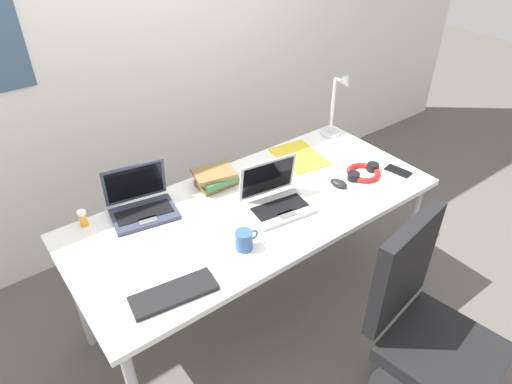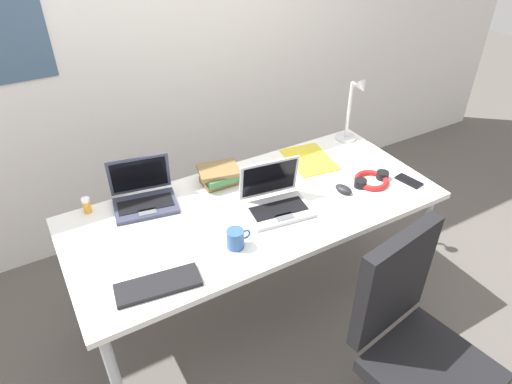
{
  "view_description": "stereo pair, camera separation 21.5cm",
  "coord_description": "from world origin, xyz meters",
  "px_view_note": "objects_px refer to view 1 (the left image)",
  "views": [
    {
      "loc": [
        -1.05,
        -1.4,
        2.07
      ],
      "look_at": [
        0.0,
        0.0,
        0.82
      ],
      "focal_mm": 31.95,
      "sensor_mm": 36.0,
      "label": 1
    },
    {
      "loc": [
        -0.88,
        -1.52,
        2.07
      ],
      "look_at": [
        0.0,
        0.0,
        0.82
      ],
      "focal_mm": 31.95,
      "sensor_mm": 36.0,
      "label": 2
    }
  ],
  "objects_px": {
    "headphones": "(363,172)",
    "paper_folder_near_mouse": "(299,156)",
    "cell_phone": "(398,171)",
    "desk_lamp": "(337,106)",
    "pill_bottle": "(83,218)",
    "laptop_near_lamp": "(276,199)",
    "office_chair": "(425,344)",
    "external_keyboard": "(174,293)",
    "coffee_mug": "(244,240)",
    "book_stack": "(216,178)",
    "laptop_back_right": "(141,204)",
    "computer_mouse": "(339,183)"
  },
  "relations": [
    {
      "from": "headphones",
      "to": "paper_folder_near_mouse",
      "type": "height_order",
      "value": "headphones"
    },
    {
      "from": "cell_phone",
      "to": "desk_lamp",
      "type": "bearing_deg",
      "value": 78.8
    },
    {
      "from": "headphones",
      "to": "pill_bottle",
      "type": "distance_m",
      "value": 1.42
    },
    {
      "from": "laptop_near_lamp",
      "to": "office_chair",
      "type": "height_order",
      "value": "office_chair"
    },
    {
      "from": "external_keyboard",
      "to": "coffee_mug",
      "type": "xyz_separation_m",
      "value": [
        0.37,
        0.06,
        0.03
      ]
    },
    {
      "from": "coffee_mug",
      "to": "book_stack",
      "type": "bearing_deg",
      "value": 71.24
    },
    {
      "from": "laptop_back_right",
      "to": "paper_folder_near_mouse",
      "type": "distance_m",
      "value": 0.93
    },
    {
      "from": "pill_bottle",
      "to": "paper_folder_near_mouse",
      "type": "xyz_separation_m",
      "value": [
        1.18,
        -0.14,
        -0.04
      ]
    },
    {
      "from": "laptop_back_right",
      "to": "book_stack",
      "type": "relative_size",
      "value": 1.44
    },
    {
      "from": "desk_lamp",
      "to": "book_stack",
      "type": "xyz_separation_m",
      "value": [
        -0.86,
        -0.02,
        -0.15
      ]
    },
    {
      "from": "pill_bottle",
      "to": "paper_folder_near_mouse",
      "type": "relative_size",
      "value": 0.25
    },
    {
      "from": "laptop_back_right",
      "to": "paper_folder_near_mouse",
      "type": "xyz_separation_m",
      "value": [
        0.93,
        -0.07,
        -0.04
      ]
    },
    {
      "from": "external_keyboard",
      "to": "office_chair",
      "type": "height_order",
      "value": "office_chair"
    },
    {
      "from": "external_keyboard",
      "to": "headphones",
      "type": "xyz_separation_m",
      "value": [
        1.21,
        0.14,
        0.01
      ]
    },
    {
      "from": "laptop_back_right",
      "to": "coffee_mug",
      "type": "distance_m",
      "value": 0.55
    },
    {
      "from": "desk_lamp",
      "to": "pill_bottle",
      "type": "relative_size",
      "value": 5.07
    },
    {
      "from": "coffee_mug",
      "to": "external_keyboard",
      "type": "bearing_deg",
      "value": -171.5
    },
    {
      "from": "computer_mouse",
      "to": "book_stack",
      "type": "distance_m",
      "value": 0.63
    },
    {
      "from": "laptop_near_lamp",
      "to": "pill_bottle",
      "type": "xyz_separation_m",
      "value": [
        -0.79,
        0.41,
        -0.0
      ]
    },
    {
      "from": "laptop_near_lamp",
      "to": "external_keyboard",
      "type": "relative_size",
      "value": 1.0
    },
    {
      "from": "external_keyboard",
      "to": "laptop_back_right",
      "type": "bearing_deg",
      "value": 84.57
    },
    {
      "from": "desk_lamp",
      "to": "laptop_near_lamp",
      "type": "distance_m",
      "value": 0.82
    },
    {
      "from": "headphones",
      "to": "cell_phone",
      "type": "bearing_deg",
      "value": -28.09
    },
    {
      "from": "laptop_back_right",
      "to": "cell_phone",
      "type": "distance_m",
      "value": 1.35
    },
    {
      "from": "laptop_back_right",
      "to": "cell_phone",
      "type": "xyz_separation_m",
      "value": [
        1.25,
        -0.5,
        -0.04
      ]
    },
    {
      "from": "external_keyboard",
      "to": "book_stack",
      "type": "xyz_separation_m",
      "value": [
        0.53,
        0.52,
        0.04
      ]
    },
    {
      "from": "laptop_back_right",
      "to": "pill_bottle",
      "type": "distance_m",
      "value": 0.26
    },
    {
      "from": "desk_lamp",
      "to": "pill_bottle",
      "type": "xyz_separation_m",
      "value": [
        -1.52,
        0.08,
        -0.16
      ]
    },
    {
      "from": "laptop_near_lamp",
      "to": "computer_mouse",
      "type": "bearing_deg",
      "value": -8.84
    },
    {
      "from": "book_stack",
      "to": "coffee_mug",
      "type": "height_order",
      "value": "same"
    },
    {
      "from": "laptop_near_lamp",
      "to": "headphones",
      "type": "bearing_deg",
      "value": -6.47
    },
    {
      "from": "headphones",
      "to": "coffee_mug",
      "type": "relative_size",
      "value": 1.89
    },
    {
      "from": "book_stack",
      "to": "office_chair",
      "type": "xyz_separation_m",
      "value": [
        0.32,
        -1.12,
        -0.39
      ]
    },
    {
      "from": "laptop_near_lamp",
      "to": "computer_mouse",
      "type": "height_order",
      "value": "laptop_near_lamp"
    },
    {
      "from": "pill_bottle",
      "to": "book_stack",
      "type": "height_order",
      "value": "book_stack"
    },
    {
      "from": "paper_folder_near_mouse",
      "to": "office_chair",
      "type": "relative_size",
      "value": 0.32
    },
    {
      "from": "office_chair",
      "to": "external_keyboard",
      "type": "bearing_deg",
      "value": 144.79
    },
    {
      "from": "laptop_back_right",
      "to": "book_stack",
      "type": "height_order",
      "value": "laptop_back_right"
    },
    {
      "from": "paper_folder_near_mouse",
      "to": "desk_lamp",
      "type": "bearing_deg",
      "value": 10.2
    },
    {
      "from": "external_keyboard",
      "to": "book_stack",
      "type": "bearing_deg",
      "value": 52.64
    },
    {
      "from": "computer_mouse",
      "to": "cell_phone",
      "type": "xyz_separation_m",
      "value": [
        0.35,
        -0.1,
        -0.01
      ]
    },
    {
      "from": "desk_lamp",
      "to": "headphones",
      "type": "relative_size",
      "value": 1.87
    },
    {
      "from": "cell_phone",
      "to": "book_stack",
      "type": "xyz_separation_m",
      "value": [
        -0.85,
        0.48,
        0.04
      ]
    },
    {
      "from": "headphones",
      "to": "book_stack",
      "type": "height_order",
      "value": "book_stack"
    },
    {
      "from": "desk_lamp",
      "to": "office_chair",
      "type": "height_order",
      "value": "desk_lamp"
    },
    {
      "from": "laptop_back_right",
      "to": "external_keyboard",
      "type": "bearing_deg",
      "value": -103.4
    },
    {
      "from": "laptop_back_right",
      "to": "office_chair",
      "type": "height_order",
      "value": "office_chair"
    },
    {
      "from": "computer_mouse",
      "to": "pill_bottle",
      "type": "height_order",
      "value": "pill_bottle"
    },
    {
      "from": "pill_bottle",
      "to": "coffee_mug",
      "type": "xyz_separation_m",
      "value": [
        0.49,
        -0.56,
        0.0
      ]
    },
    {
      "from": "headphones",
      "to": "pill_bottle",
      "type": "relative_size",
      "value": 2.71
    }
  ]
}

